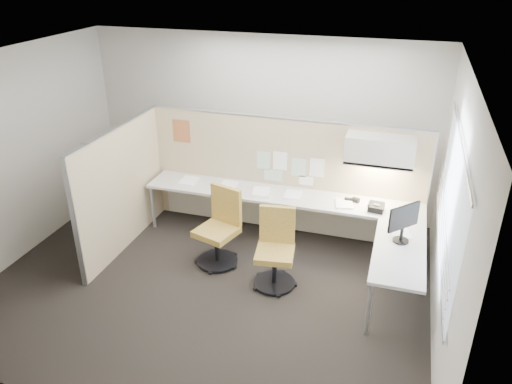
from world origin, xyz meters
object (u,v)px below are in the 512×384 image
(chair_right, at_px, (275,251))
(desk, at_px, (301,210))
(phone, at_px, (376,207))
(monitor, at_px, (403,221))
(chair_left, at_px, (220,229))

(chair_right, bearing_deg, desk, 74.49)
(phone, bearing_deg, desk, -172.28)
(monitor, relative_size, phone, 2.16)
(chair_right, relative_size, phone, 4.47)
(chair_left, bearing_deg, chair_right, -0.02)
(desk, height_order, phone, phone)
(phone, bearing_deg, chair_right, -133.84)
(chair_left, xyz_separation_m, chair_right, (0.85, -0.25, -0.02))
(chair_right, bearing_deg, monitor, 1.12)
(monitor, height_order, phone, monitor)
(chair_left, distance_m, chair_right, 0.88)
(chair_left, xyz_separation_m, monitor, (2.33, -0.01, 0.52))
(phone, bearing_deg, monitor, -57.72)
(phone, bearing_deg, chair_left, -154.57)
(desk, relative_size, chair_left, 3.80)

